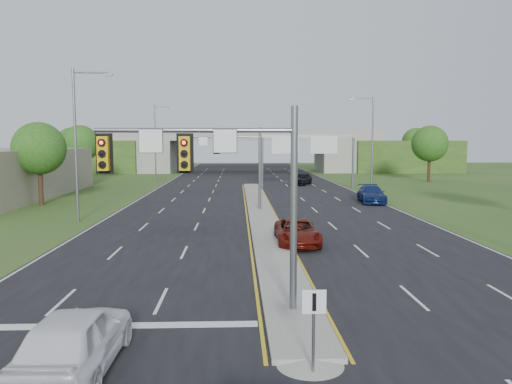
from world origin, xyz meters
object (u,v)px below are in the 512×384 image
(keep_right_sign, at_px, (314,317))
(car_far_a, at_px, (297,232))
(overpass, at_px, (247,153))
(signal_mast_near, at_px, (226,175))
(car_far_b, at_px, (371,194))
(car_white, at_px, (75,339))
(sign_gantry, at_px, (307,146))
(car_far_c, at_px, (302,179))
(signal_mast_far, at_px, (233,155))

(keep_right_sign, xyz_separation_m, car_far_a, (1.50, 15.88, -0.79))
(car_far_a, bearing_deg, overpass, 91.42)
(signal_mast_near, bearing_deg, car_far_b, 66.62)
(car_far_a, bearing_deg, car_white, -115.62)
(sign_gantry, height_order, car_white, sign_gantry)
(car_white, bearing_deg, car_far_b, -114.83)
(keep_right_sign, bearing_deg, car_far_b, 72.64)
(car_far_a, relative_size, car_far_c, 1.05)
(keep_right_sign, height_order, sign_gantry, sign_gantry)
(keep_right_sign, distance_m, car_far_c, 55.30)
(car_far_c, bearing_deg, signal_mast_near, -76.18)
(keep_right_sign, bearing_deg, signal_mast_far, 94.39)
(overpass, height_order, car_white, overpass)
(car_far_c, bearing_deg, overpass, 126.88)
(signal_mast_near, bearing_deg, car_far_c, 79.83)
(signal_mast_near, height_order, keep_right_sign, signal_mast_near)
(car_far_b, height_order, car_far_c, car_far_c)
(car_far_a, bearing_deg, car_far_b, 63.89)
(sign_gantry, xyz_separation_m, car_far_a, (-5.18, -33.57, -4.52))
(car_far_a, height_order, car_far_c, car_far_c)
(sign_gantry, bearing_deg, car_white, -104.48)
(car_far_b, bearing_deg, overpass, 108.50)
(signal_mast_far, bearing_deg, car_far_b, 22.75)
(signal_mast_far, height_order, sign_gantry, signal_mast_far)
(signal_mast_near, relative_size, signal_mast_far, 1.00)
(keep_right_sign, relative_size, car_far_b, 0.40)
(keep_right_sign, bearing_deg, sign_gantry, 82.30)
(signal_mast_far, distance_m, car_white, 29.57)
(signal_mast_far, height_order, overpass, overpass)
(signal_mast_near, xyz_separation_m, car_far_b, (13.20, 30.53, -3.90))
(signal_mast_near, relative_size, sign_gantry, 0.60)
(keep_right_sign, bearing_deg, car_white, 176.40)
(car_white, relative_size, car_far_a, 0.99)
(sign_gantry, xyz_separation_m, car_far_b, (4.25, -14.46, -4.42))
(signal_mast_far, distance_m, car_far_c, 27.26)
(sign_gantry, distance_m, car_far_c, 6.99)
(signal_mast_near, relative_size, overpass, 0.09)
(signal_mast_near, height_order, car_far_c, signal_mast_near)
(sign_gantry, height_order, car_far_b, sign_gantry)
(car_far_a, xyz_separation_m, car_far_c, (5.28, 39.00, 0.12))
(car_far_c, bearing_deg, car_white, -79.20)
(keep_right_sign, bearing_deg, signal_mast_near, 116.94)
(signal_mast_far, xyz_separation_m, car_far_b, (13.20, 5.53, -3.90))
(signal_mast_far, distance_m, overpass, 55.13)
(overpass, bearing_deg, car_white, -94.07)
(keep_right_sign, relative_size, car_far_a, 0.44)
(car_white, distance_m, car_far_a, 17.22)
(sign_gantry, xyz_separation_m, car_white, (-12.67, -49.07, -4.37))
(signal_mast_near, xyz_separation_m, sign_gantry, (8.95, 44.99, 0.51))
(signal_mast_far, distance_m, car_far_b, 14.84)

